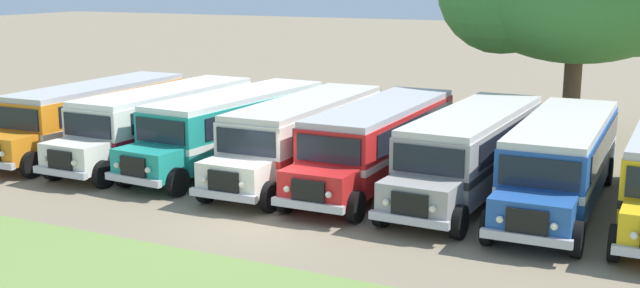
{
  "coord_description": "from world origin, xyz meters",
  "views": [
    {
      "loc": [
        11.74,
        -19.96,
        7.35
      ],
      "look_at": [
        0.0,
        4.04,
        1.6
      ],
      "focal_mm": 43.82,
      "sensor_mm": 36.0,
      "label": 1
    }
  ],
  "objects_px": {
    "parked_bus_slot_0": "(94,113)",
    "parked_bus_slot_3": "(304,133)",
    "parked_bus_slot_4": "(379,139)",
    "parked_bus_slot_1": "(163,119)",
    "parked_bus_slot_6": "(562,158)",
    "parked_bus_slot_5": "(472,148)",
    "parked_bus_slot_2": "(234,125)"
  },
  "relations": [
    {
      "from": "parked_bus_slot_0",
      "to": "parked_bus_slot_6",
      "type": "height_order",
      "value": "same"
    },
    {
      "from": "parked_bus_slot_2",
      "to": "parked_bus_slot_6",
      "type": "height_order",
      "value": "same"
    },
    {
      "from": "parked_bus_slot_2",
      "to": "parked_bus_slot_0",
      "type": "bearing_deg",
      "value": -82.1
    },
    {
      "from": "parked_bus_slot_2",
      "to": "parked_bus_slot_4",
      "type": "relative_size",
      "value": 1.01
    },
    {
      "from": "parked_bus_slot_5",
      "to": "parked_bus_slot_3",
      "type": "bearing_deg",
      "value": -86.59
    },
    {
      "from": "parked_bus_slot_5",
      "to": "parked_bus_slot_4",
      "type": "bearing_deg",
      "value": -88.42
    },
    {
      "from": "parked_bus_slot_3",
      "to": "parked_bus_slot_6",
      "type": "height_order",
      "value": "same"
    },
    {
      "from": "parked_bus_slot_1",
      "to": "parked_bus_slot_4",
      "type": "distance_m",
      "value": 9.5
    },
    {
      "from": "parked_bus_slot_0",
      "to": "parked_bus_slot_2",
      "type": "height_order",
      "value": "same"
    },
    {
      "from": "parked_bus_slot_0",
      "to": "parked_bus_slot_4",
      "type": "height_order",
      "value": "same"
    },
    {
      "from": "parked_bus_slot_4",
      "to": "parked_bus_slot_1",
      "type": "bearing_deg",
      "value": -88.67
    },
    {
      "from": "parked_bus_slot_6",
      "to": "parked_bus_slot_3",
      "type": "bearing_deg",
      "value": -90.68
    },
    {
      "from": "parked_bus_slot_2",
      "to": "parked_bus_slot_6",
      "type": "bearing_deg",
      "value": 93.1
    },
    {
      "from": "parked_bus_slot_4",
      "to": "parked_bus_slot_6",
      "type": "height_order",
      "value": "same"
    },
    {
      "from": "parked_bus_slot_1",
      "to": "parked_bus_slot_2",
      "type": "xyz_separation_m",
      "value": [
        3.25,
        0.32,
        0.0
      ]
    },
    {
      "from": "parked_bus_slot_6",
      "to": "parked_bus_slot_2",
      "type": "bearing_deg",
      "value": -91.94
    },
    {
      "from": "parked_bus_slot_5",
      "to": "parked_bus_slot_6",
      "type": "xyz_separation_m",
      "value": [
        3.02,
        -0.14,
        0.0
      ]
    },
    {
      "from": "parked_bus_slot_0",
      "to": "parked_bus_slot_1",
      "type": "distance_m",
      "value": 3.56
    },
    {
      "from": "parked_bus_slot_3",
      "to": "parked_bus_slot_5",
      "type": "xyz_separation_m",
      "value": [
        6.38,
        0.16,
        0.0
      ]
    },
    {
      "from": "parked_bus_slot_0",
      "to": "parked_bus_slot_2",
      "type": "relative_size",
      "value": 0.99
    },
    {
      "from": "parked_bus_slot_0",
      "to": "parked_bus_slot_1",
      "type": "height_order",
      "value": "same"
    },
    {
      "from": "parked_bus_slot_3",
      "to": "parked_bus_slot_5",
      "type": "relative_size",
      "value": 1.0
    },
    {
      "from": "parked_bus_slot_2",
      "to": "parked_bus_slot_6",
      "type": "distance_m",
      "value": 12.68
    },
    {
      "from": "parked_bus_slot_6",
      "to": "parked_bus_slot_1",
      "type": "bearing_deg",
      "value": -90.56
    },
    {
      "from": "parked_bus_slot_0",
      "to": "parked_bus_slot_3",
      "type": "height_order",
      "value": "same"
    },
    {
      "from": "parked_bus_slot_2",
      "to": "parked_bus_slot_3",
      "type": "distance_m",
      "value": 3.29
    },
    {
      "from": "parked_bus_slot_1",
      "to": "parked_bus_slot_4",
      "type": "relative_size",
      "value": 1.0
    },
    {
      "from": "parked_bus_slot_0",
      "to": "parked_bus_slot_2",
      "type": "bearing_deg",
      "value": 92.75
    },
    {
      "from": "parked_bus_slot_1",
      "to": "parked_bus_slot_6",
      "type": "xyz_separation_m",
      "value": [
        15.93,
        0.07,
        0.0
      ]
    },
    {
      "from": "parked_bus_slot_1",
      "to": "parked_bus_slot_2",
      "type": "relative_size",
      "value": 0.99
    },
    {
      "from": "parked_bus_slot_3",
      "to": "parked_bus_slot_2",
      "type": "bearing_deg",
      "value": -95.56
    },
    {
      "from": "parked_bus_slot_0",
      "to": "parked_bus_slot_3",
      "type": "xyz_separation_m",
      "value": [
        10.08,
        0.17,
        0.0
      ]
    }
  ]
}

